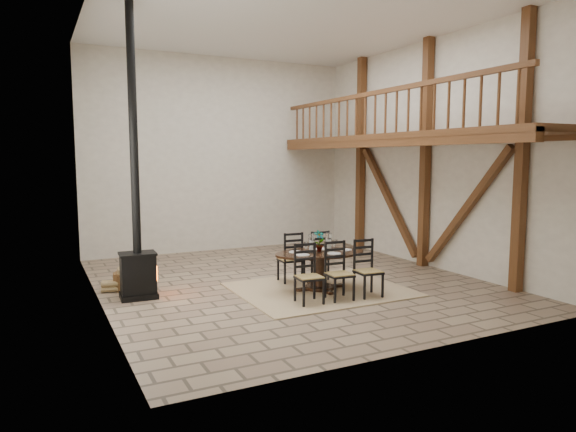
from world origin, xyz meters
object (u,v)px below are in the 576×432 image
dining_table (322,270)px  log_basket (127,280)px  wood_stove (137,233)px  log_stack (110,286)px

dining_table → log_basket: bearing=155.7°
wood_stove → log_basket: (-0.08, 0.69, -0.96)m
wood_stove → log_stack: wood_stove is taller
dining_table → wood_stove: (-3.08, 1.02, 0.74)m
dining_table → log_stack: size_ratio=5.96×
dining_table → wood_stove: wood_stove is taller
dining_table → log_basket: 3.61m
log_basket → log_stack: bearing=-174.9°
wood_stove → log_basket: size_ratio=10.16×
dining_table → log_stack: dining_table is taller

